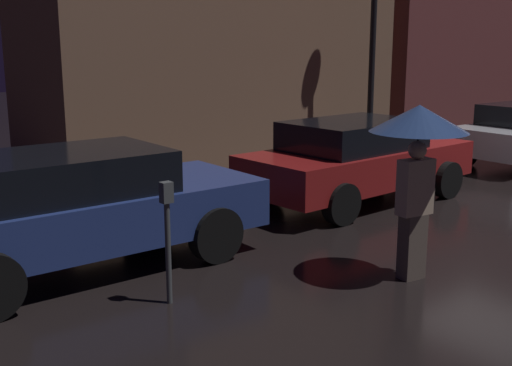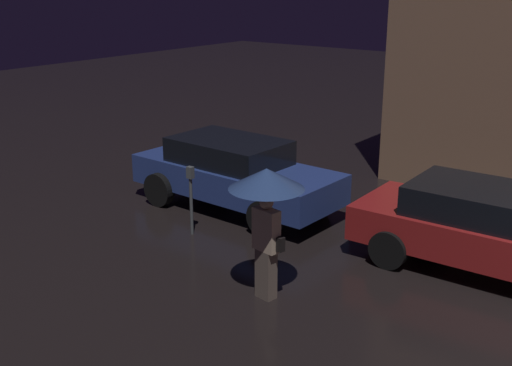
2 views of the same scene
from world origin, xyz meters
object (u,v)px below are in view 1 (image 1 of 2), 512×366
Objects in this scene: parked_car_blue at (77,207)px; pedestrian_with_umbrella at (418,139)px; parked_car_red at (357,158)px; parking_meter at (167,230)px.

pedestrian_with_umbrella reaches higher than parked_car_blue.
parking_meter is at bearing -161.50° from parked_car_red.
parking_meter is (0.28, -1.62, 0.03)m from parked_car_blue.
parked_car_blue is 2.22× the size of pedestrian_with_umbrella.
parked_car_blue reaches higher than parked_car_red.
parked_car_blue is at bearing -34.85° from pedestrian_with_umbrella.
parked_car_red is 5.23m from parking_meter.
parked_car_red is 3.85m from pedestrian_with_umbrella.
pedestrian_with_umbrella is (-2.31, -2.94, 0.90)m from parked_car_red.
parked_car_red is at bearing 3.57° from parked_car_blue.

